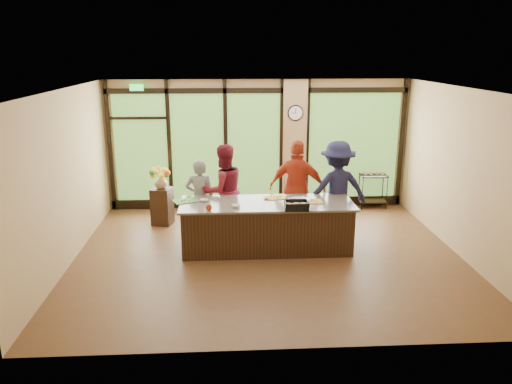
{
  "coord_description": "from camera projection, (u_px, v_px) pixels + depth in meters",
  "views": [
    {
      "loc": [
        -0.7,
        -8.47,
        3.63
      ],
      "look_at": [
        -0.19,
        0.4,
        1.1
      ],
      "focal_mm": 35.0,
      "sensor_mm": 36.0,
      "label": 1
    }
  ],
  "objects": [
    {
      "name": "cook_left",
      "position": [
        200.0,
        198.0,
        9.89
      ],
      "size": [
        0.62,
        0.45,
        1.59
      ],
      "primitive_type": "imported",
      "rotation": [
        0.0,
        0.0,
        3.02
      ],
      "color": "gray",
      "rests_on": "floor"
    },
    {
      "name": "cutting_board_center",
      "position": [
        275.0,
        197.0,
        9.49
      ],
      "size": [
        0.44,
        0.37,
        0.01
      ],
      "primitive_type": "cube",
      "rotation": [
        0.0,
        0.0,
        0.25
      ],
      "color": "gold",
      "rests_on": "countertop"
    },
    {
      "name": "cutting_board_right",
      "position": [
        312.0,
        202.0,
        9.23
      ],
      "size": [
        0.39,
        0.3,
        0.01
      ],
      "primitive_type": "cube",
      "rotation": [
        0.0,
        0.0,
        -0.01
      ],
      "color": "gold",
      "rests_on": "countertop"
    },
    {
      "name": "countertop",
      "position": [
        267.0,
        203.0,
        9.21
      ],
      "size": [
        3.2,
        1.1,
        0.04
      ],
      "primitive_type": "cube",
      "color": "slate",
      "rests_on": "island_base"
    },
    {
      "name": "cook_midright",
      "position": [
        297.0,
        188.0,
        9.96
      ],
      "size": [
        1.23,
        0.8,
        1.94
      ],
      "primitive_type": "imported",
      "rotation": [
        0.0,
        0.0,
        2.83
      ],
      "color": "#AF351A",
      "rests_on": "floor"
    },
    {
      "name": "wall_clock",
      "position": [
        296.0,
        113.0,
        11.35
      ],
      "size": [
        0.36,
        0.04,
        0.36
      ],
      "color": "black",
      "rests_on": "window_wall"
    },
    {
      "name": "prep_bowl_mid",
      "position": [
        236.0,
        206.0,
        8.91
      ],
      "size": [
        0.19,
        0.19,
        0.05
      ],
      "primitive_type": "imported",
      "rotation": [
        0.0,
        0.0,
        -0.32
      ],
      "color": "white",
      "rests_on": "countertop"
    },
    {
      "name": "prep_bowl_near",
      "position": [
        204.0,
        200.0,
        9.24
      ],
      "size": [
        0.16,
        0.16,
        0.05
      ],
      "primitive_type": "imported",
      "rotation": [
        0.0,
        0.0,
        -0.04
      ],
      "color": "white",
      "rests_on": "countertop"
    },
    {
      "name": "cutting_board_left",
      "position": [
        186.0,
        201.0,
        9.28
      ],
      "size": [
        0.54,
        0.49,
        0.01
      ],
      "primitive_type": "cube",
      "rotation": [
        0.0,
        0.0,
        0.42
      ],
      "color": "#438B32",
      "rests_on": "countertop"
    },
    {
      "name": "cook_right",
      "position": [
        337.0,
        189.0,
        9.91
      ],
      "size": [
        1.33,
        0.87,
        1.93
      ],
      "primitive_type": "imported",
      "rotation": [
        0.0,
        0.0,
        3.27
      ],
      "color": "#1A1A39",
      "rests_on": "floor"
    },
    {
      "name": "bar_cart",
      "position": [
        373.0,
        186.0,
        11.81
      ],
      "size": [
        0.65,
        0.39,
        0.87
      ],
      "rotation": [
        0.0,
        0.0,
        -0.04
      ],
      "color": "black",
      "rests_on": "floor"
    },
    {
      "name": "prep_bowl_far",
      "position": [
        267.0,
        198.0,
        9.42
      ],
      "size": [
        0.13,
        0.13,
        0.03
      ],
      "primitive_type": "imported",
      "rotation": [
        0.0,
        0.0,
        -0.05
      ],
      "color": "white",
      "rests_on": "countertop"
    },
    {
      "name": "island_base",
      "position": [
        267.0,
        227.0,
        9.33
      ],
      "size": [
        3.1,
        1.0,
        0.88
      ],
      "primitive_type": "cube",
      "color": "black",
      "rests_on": "floor"
    },
    {
      "name": "left_wall",
      "position": [
        65.0,
        179.0,
        8.56
      ],
      "size": [
        0.0,
        6.0,
        6.0
      ],
      "primitive_type": "plane",
      "rotation": [
        1.57,
        0.0,
        1.57
      ],
      "color": "tan",
      "rests_on": "floor"
    },
    {
      "name": "cook_midleft",
      "position": [
        223.0,
        191.0,
        9.93
      ],
      "size": [
        1.12,
        1.02,
        1.86
      ],
      "primitive_type": "imported",
      "rotation": [
        0.0,
        0.0,
        3.58
      ],
      "color": "maroon",
      "rests_on": "floor"
    },
    {
      "name": "red_ramekin",
      "position": [
        209.0,
        208.0,
        8.74
      ],
      "size": [
        0.13,
        0.13,
        0.09
      ],
      "primitive_type": "imported",
      "rotation": [
        0.0,
        0.0,
        0.21
      ],
      "color": "#BC3212",
      "rests_on": "countertop"
    },
    {
      "name": "mixing_bowl",
      "position": [
        299.0,
        202.0,
        9.1
      ],
      "size": [
        0.45,
        0.45,
        0.09
      ],
      "primitive_type": "imported",
      "rotation": [
        0.0,
        0.0,
        0.31
      ],
      "color": "silver",
      "rests_on": "countertop"
    },
    {
      "name": "floor",
      "position": [
        268.0,
        255.0,
        9.17
      ],
      "size": [
        7.0,
        7.0,
        0.0
      ],
      "primitive_type": "plane",
      "color": "#53341D",
      "rests_on": "ground"
    },
    {
      "name": "right_wall",
      "position": [
        462.0,
        173.0,
        8.95
      ],
      "size": [
        0.0,
        6.0,
        6.0
      ],
      "primitive_type": "plane",
      "rotation": [
        1.57,
        0.0,
        -1.57
      ],
      "color": "tan",
      "rests_on": "floor"
    },
    {
      "name": "back_wall",
      "position": [
        258.0,
        145.0,
        11.63
      ],
      "size": [
        7.0,
        0.0,
        7.0
      ],
      "primitive_type": "plane",
      "rotation": [
        1.57,
        0.0,
        0.0
      ],
      "color": "tan",
      "rests_on": "floor"
    },
    {
      "name": "ceiling",
      "position": [
        269.0,
        89.0,
        8.34
      ],
      "size": [
        7.0,
        7.0,
        0.0
      ],
      "primitive_type": "plane",
      "rotation": [
        3.14,
        0.0,
        0.0
      ],
      "color": "silver",
      "rests_on": "back_wall"
    },
    {
      "name": "window_wall",
      "position": [
        265.0,
        149.0,
        11.63
      ],
      "size": [
        6.9,
        0.12,
        3.0
      ],
      "color": "tan",
      "rests_on": "floor"
    },
    {
      "name": "roasting_pan",
      "position": [
        296.0,
        207.0,
        8.8
      ],
      "size": [
        0.43,
        0.35,
        0.07
      ],
      "primitive_type": "cube",
      "rotation": [
        0.0,
        0.0,
        -0.06
      ],
      "color": "black",
      "rests_on": "countertop"
    },
    {
      "name": "flower_vase",
      "position": [
        161.0,
        182.0,
        10.56
      ],
      "size": [
        0.28,
        0.28,
        0.29
      ],
      "primitive_type": "imported",
      "rotation": [
        0.0,
        0.0,
        0.0
      ],
      "color": "#8F754E",
      "rests_on": "flower_stand"
    },
    {
      "name": "flower_stand",
      "position": [
        162.0,
        206.0,
        10.71
      ],
      "size": [
        0.48,
        0.48,
        0.8
      ],
      "primitive_type": "cube",
      "rotation": [
        0.0,
        0.0,
        -0.23
      ],
      "color": "black",
      "rests_on": "floor"
    }
  ]
}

